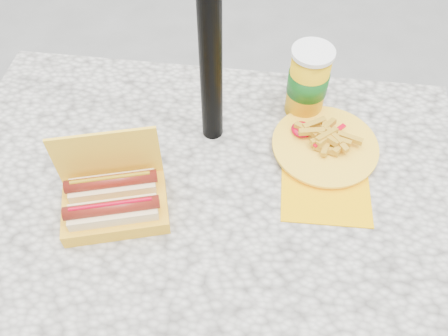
# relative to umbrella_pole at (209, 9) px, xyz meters

# --- Properties ---
(ground) EXTENTS (60.00, 60.00, 0.00)m
(ground) POSITION_rel_umbrella_pole_xyz_m (0.00, -0.16, -1.10)
(ground) COLOR slate
(picnic_table) EXTENTS (1.20, 0.80, 0.75)m
(picnic_table) POSITION_rel_umbrella_pole_xyz_m (0.00, -0.16, -0.46)
(picnic_table) COLOR beige
(picnic_table) RESTS_ON ground
(umbrella_pole) EXTENTS (0.05, 0.05, 2.20)m
(umbrella_pole) POSITION_rel_umbrella_pole_xyz_m (0.00, 0.00, 0.00)
(umbrella_pole) COLOR black
(umbrella_pole) RESTS_ON ground
(hotdog_box) EXTENTS (0.25, 0.20, 0.18)m
(hotdog_box) POSITION_rel_umbrella_pole_xyz_m (-0.18, -0.25, -0.31)
(hotdog_box) COLOR yellow
(hotdog_box) RESTS_ON picnic_table
(fries_plate) EXTENTS (0.25, 0.35, 0.05)m
(fries_plate) POSITION_rel_umbrella_pole_xyz_m (0.27, -0.03, -0.34)
(fries_plate) COLOR #FFB300
(fries_plate) RESTS_ON picnic_table
(soda_cup) EXTENTS (0.10, 0.10, 0.19)m
(soda_cup) POSITION_rel_umbrella_pole_xyz_m (0.22, 0.11, -0.25)
(soda_cup) COLOR #F1B10A
(soda_cup) RESTS_ON picnic_table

